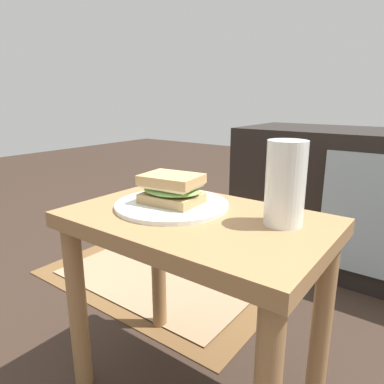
% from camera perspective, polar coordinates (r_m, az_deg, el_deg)
% --- Properties ---
extents(side_table, '(0.56, 0.36, 0.46)m').
position_cam_1_polar(side_table, '(0.79, 0.57, -10.07)').
color(side_table, olive).
rests_on(side_table, ground).
extents(tv_cabinet, '(0.96, 0.46, 0.58)m').
position_cam_1_polar(tv_cabinet, '(1.60, 25.14, -1.32)').
color(tv_cabinet, black).
rests_on(tv_cabinet, ground).
extents(area_rug, '(0.93, 0.61, 0.01)m').
position_cam_1_polar(area_rug, '(1.47, -4.87, -13.45)').
color(area_rug, brown).
rests_on(area_rug, ground).
extents(plate, '(0.26, 0.26, 0.01)m').
position_cam_1_polar(plate, '(0.81, -3.29, -2.08)').
color(plate, silver).
rests_on(plate, side_table).
extents(sandwich_front, '(0.15, 0.12, 0.07)m').
position_cam_1_polar(sandwich_front, '(0.80, -3.33, 0.51)').
color(sandwich_front, tan).
rests_on(sandwich_front, plate).
extents(beer_glass, '(0.08, 0.08, 0.17)m').
position_cam_1_polar(beer_glass, '(0.70, 14.92, 1.07)').
color(beer_glass, silver).
rests_on(beer_glass, side_table).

